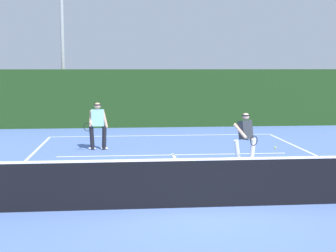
% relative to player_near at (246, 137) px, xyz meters
% --- Properties ---
extents(ground_plane, '(80.00, 80.00, 0.00)m').
position_rel_player_near_xyz_m(ground_plane, '(-1.97, -4.33, -0.85)').
color(ground_plane, '#5473BA').
extents(court_line_baseline_far, '(9.36, 0.10, 0.01)m').
position_rel_player_near_xyz_m(court_line_baseline_far, '(-1.97, 6.50, -0.85)').
color(court_line_baseline_far, white).
rests_on(court_line_baseline_far, ground_plane).
extents(court_line_service, '(7.63, 0.10, 0.01)m').
position_rel_player_near_xyz_m(court_line_service, '(-1.97, 1.83, -0.85)').
color(court_line_service, white).
rests_on(court_line_service, ground_plane).
extents(court_line_centre, '(0.10, 6.40, 0.01)m').
position_rel_player_near_xyz_m(court_line_centre, '(-1.97, -1.13, -0.85)').
color(court_line_centre, white).
rests_on(court_line_centre, ground_plane).
extents(tennis_net, '(10.26, 0.09, 1.07)m').
position_rel_player_near_xyz_m(tennis_net, '(-1.97, -4.33, -0.32)').
color(tennis_net, '#1E4723').
rests_on(tennis_net, ground_plane).
extents(player_near, '(0.84, 1.03, 1.56)m').
position_rel_player_near_xyz_m(player_near, '(0.00, 0.00, 0.00)').
color(player_near, silver).
rests_on(player_near, ground_plane).
extents(player_far, '(0.82, 0.84, 1.67)m').
position_rel_player_near_xyz_m(player_far, '(-4.50, 3.12, 0.07)').
color(player_far, black).
rests_on(player_far, ground_plane).
extents(tennis_ball, '(0.07, 0.07, 0.07)m').
position_rel_player_near_xyz_m(tennis_ball, '(1.81, 2.79, -0.82)').
color(tennis_ball, '#D1E033').
rests_on(tennis_ball, ground_plane).
extents(back_fence_windscreen, '(19.85, 0.12, 2.79)m').
position_rel_player_near_xyz_m(back_fence_windscreen, '(-1.97, 9.40, 0.55)').
color(back_fence_windscreen, '#1C3B16').
rests_on(back_fence_windscreen, ground_plane).
extents(light_pole, '(0.55, 0.44, 6.91)m').
position_rel_player_near_xyz_m(light_pole, '(-6.58, 11.16, 3.43)').
color(light_pole, '#9EA39E').
rests_on(light_pole, ground_plane).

